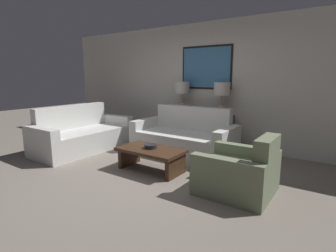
{
  "coord_description": "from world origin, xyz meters",
  "views": [
    {
      "loc": [
        2.6,
        -2.83,
        1.52
      ],
      "look_at": [
        0.02,
        0.92,
        0.65
      ],
      "focal_mm": 28.0,
      "sensor_mm": 36.0,
      "label": 1
    }
  ],
  "objects_px": {
    "decorative_bowl": "(151,146)",
    "armchair_near_back_wall": "(239,173)",
    "console_table": "(200,130)",
    "coffee_table": "(151,154)",
    "table_lamp_left": "(182,92)",
    "couch_by_back_wall": "(184,139)",
    "table_lamp_right": "(222,93)",
    "couch_by_side": "(82,136)"
  },
  "relations": [
    {
      "from": "decorative_bowl",
      "to": "armchair_near_back_wall",
      "type": "xyz_separation_m",
      "value": [
        1.48,
        -0.0,
        -0.13
      ]
    },
    {
      "from": "console_table",
      "to": "coffee_table",
      "type": "height_order",
      "value": "console_table"
    },
    {
      "from": "decorative_bowl",
      "to": "console_table",
      "type": "bearing_deg",
      "value": 91.33
    },
    {
      "from": "coffee_table",
      "to": "table_lamp_left",
      "type": "bearing_deg",
      "value": 106.36
    },
    {
      "from": "console_table",
      "to": "couch_by_back_wall",
      "type": "distance_m",
      "value": 0.67
    },
    {
      "from": "table_lamp_right",
      "to": "armchair_near_back_wall",
      "type": "height_order",
      "value": "table_lamp_right"
    },
    {
      "from": "couch_by_back_wall",
      "to": "coffee_table",
      "type": "bearing_deg",
      "value": -87.1
    },
    {
      "from": "couch_by_side",
      "to": "table_lamp_right",
      "type": "bearing_deg",
      "value": 34.83
    },
    {
      "from": "console_table",
      "to": "coffee_table",
      "type": "distance_m",
      "value": 1.81
    },
    {
      "from": "armchair_near_back_wall",
      "to": "couch_by_side",
      "type": "bearing_deg",
      "value": 177.51
    },
    {
      "from": "table_lamp_left",
      "to": "couch_by_side",
      "type": "bearing_deg",
      "value": -130.8
    },
    {
      "from": "table_lamp_right",
      "to": "armchair_near_back_wall",
      "type": "xyz_separation_m",
      "value": [
        1.05,
        -1.8,
        -0.91
      ]
    },
    {
      "from": "console_table",
      "to": "couch_by_back_wall",
      "type": "xyz_separation_m",
      "value": [
        0.0,
        -0.67,
        -0.06
      ]
    },
    {
      "from": "table_lamp_right",
      "to": "coffee_table",
      "type": "height_order",
      "value": "table_lamp_right"
    },
    {
      "from": "table_lamp_left",
      "to": "table_lamp_right",
      "type": "relative_size",
      "value": 1.0
    },
    {
      "from": "couch_by_side",
      "to": "coffee_table",
      "type": "bearing_deg",
      "value": -4.68
    },
    {
      "from": "coffee_table",
      "to": "console_table",
      "type": "bearing_deg",
      "value": 91.83
    },
    {
      "from": "table_lamp_left",
      "to": "couch_by_side",
      "type": "xyz_separation_m",
      "value": [
        -1.42,
        -1.65,
        -0.88
      ]
    },
    {
      "from": "coffee_table",
      "to": "decorative_bowl",
      "type": "height_order",
      "value": "decorative_bowl"
    },
    {
      "from": "coffee_table",
      "to": "armchair_near_back_wall",
      "type": "xyz_separation_m",
      "value": [
        1.46,
        0.01,
        -0.0
      ]
    },
    {
      "from": "table_lamp_left",
      "to": "couch_by_back_wall",
      "type": "bearing_deg",
      "value": -54.7
    },
    {
      "from": "console_table",
      "to": "table_lamp_right",
      "type": "bearing_deg",
      "value": 0.0
    },
    {
      "from": "couch_by_back_wall",
      "to": "coffee_table",
      "type": "xyz_separation_m",
      "value": [
        0.06,
        -1.14,
        -0.03
      ]
    },
    {
      "from": "decorative_bowl",
      "to": "armchair_near_back_wall",
      "type": "height_order",
      "value": "armchair_near_back_wall"
    },
    {
      "from": "decorative_bowl",
      "to": "couch_by_back_wall",
      "type": "bearing_deg",
      "value": 92.12
    },
    {
      "from": "console_table",
      "to": "decorative_bowl",
      "type": "height_order",
      "value": "console_table"
    },
    {
      "from": "couch_by_back_wall",
      "to": "couch_by_side",
      "type": "height_order",
      "value": "same"
    },
    {
      "from": "console_table",
      "to": "couch_by_back_wall",
      "type": "height_order",
      "value": "couch_by_back_wall"
    },
    {
      "from": "console_table",
      "to": "decorative_bowl",
      "type": "bearing_deg",
      "value": -88.67
    },
    {
      "from": "couch_by_side",
      "to": "armchair_near_back_wall",
      "type": "xyz_separation_m",
      "value": [
        3.42,
        -0.15,
        -0.03
      ]
    },
    {
      "from": "table_lamp_left",
      "to": "console_table",
      "type": "bearing_deg",
      "value": 0.0
    },
    {
      "from": "coffee_table",
      "to": "decorative_bowl",
      "type": "relative_size",
      "value": 5.28
    },
    {
      "from": "table_lamp_right",
      "to": "coffee_table",
      "type": "bearing_deg",
      "value": -102.93
    },
    {
      "from": "table_lamp_left",
      "to": "table_lamp_right",
      "type": "bearing_deg",
      "value": 0.0
    },
    {
      "from": "console_table",
      "to": "armchair_near_back_wall",
      "type": "height_order",
      "value": "armchair_near_back_wall"
    },
    {
      "from": "console_table",
      "to": "table_lamp_left",
      "type": "distance_m",
      "value": 0.94
    },
    {
      "from": "console_table",
      "to": "table_lamp_right",
      "type": "xyz_separation_m",
      "value": [
        0.47,
        0.0,
        0.82
      ]
    },
    {
      "from": "couch_by_side",
      "to": "decorative_bowl",
      "type": "xyz_separation_m",
      "value": [
        1.94,
        -0.15,
        0.1
      ]
    },
    {
      "from": "couch_by_back_wall",
      "to": "console_table",
      "type": "bearing_deg",
      "value": 90.0
    },
    {
      "from": "table_lamp_left",
      "to": "armchair_near_back_wall",
      "type": "distance_m",
      "value": 2.84
    },
    {
      "from": "couch_by_back_wall",
      "to": "armchair_near_back_wall",
      "type": "relative_size",
      "value": 2.18
    },
    {
      "from": "couch_by_back_wall",
      "to": "table_lamp_left",
      "type": "bearing_deg",
      "value": 125.3
    }
  ]
}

